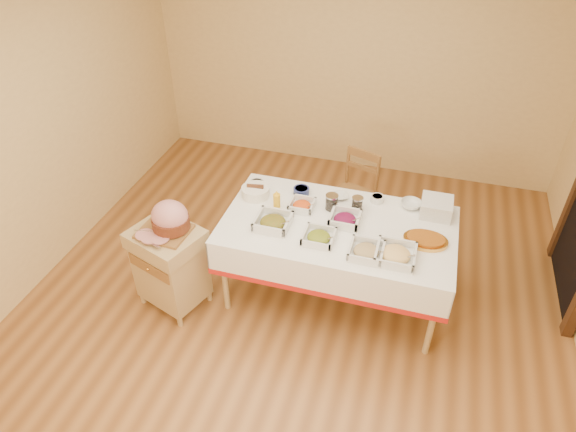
% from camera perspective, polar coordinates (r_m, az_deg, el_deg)
% --- Properties ---
extents(room_shell, '(5.00, 5.00, 5.00)m').
position_cam_1_polar(room_shell, '(3.55, 0.37, 3.97)').
color(room_shell, '#955D2E').
rests_on(room_shell, ground).
extents(dining_table, '(1.82, 1.02, 0.76)m').
position_cam_1_polar(dining_table, '(4.15, 5.49, -2.67)').
color(dining_table, tan).
rests_on(dining_table, ground).
extents(butcher_cart, '(0.64, 0.59, 0.75)m').
position_cam_1_polar(butcher_cart, '(4.28, -12.95, -5.20)').
color(butcher_cart, tan).
rests_on(butcher_cart, ground).
extents(dining_chair, '(0.47, 0.46, 0.84)m').
position_cam_1_polar(dining_chair, '(5.00, 7.40, 2.57)').
color(dining_chair, brown).
rests_on(dining_chair, ground).
extents(ham_on_board, '(0.41, 0.39, 0.27)m').
position_cam_1_polar(ham_on_board, '(4.01, -13.07, -0.38)').
color(ham_on_board, brown).
rests_on(ham_on_board, butcher_cart).
extents(serving_dish_a, '(0.27, 0.27, 0.12)m').
position_cam_1_polar(serving_dish_a, '(3.99, -1.68, -0.65)').
color(serving_dish_a, silver).
rests_on(serving_dish_a, dining_table).
extents(serving_dish_b, '(0.23, 0.23, 0.09)m').
position_cam_1_polar(serving_dish_b, '(3.86, 3.44, -2.34)').
color(serving_dish_b, silver).
rests_on(serving_dish_b, dining_table).
extents(serving_dish_c, '(0.25, 0.25, 0.10)m').
position_cam_1_polar(serving_dish_c, '(3.77, 8.70, -3.87)').
color(serving_dish_c, silver).
rests_on(serving_dish_c, dining_table).
extents(serving_dish_d, '(0.29, 0.29, 0.11)m').
position_cam_1_polar(serving_dish_d, '(3.78, 11.87, -4.18)').
color(serving_dish_d, silver).
rests_on(serving_dish_d, dining_table).
extents(serving_dish_e, '(0.21, 0.20, 0.09)m').
position_cam_1_polar(serving_dish_e, '(4.18, 1.55, 1.22)').
color(serving_dish_e, silver).
rests_on(serving_dish_e, dining_table).
extents(serving_dish_f, '(0.24, 0.23, 0.11)m').
position_cam_1_polar(serving_dish_f, '(4.05, 6.35, -0.32)').
color(serving_dish_f, silver).
rests_on(serving_dish_f, dining_table).
extents(small_bowl_left, '(0.13, 0.13, 0.06)m').
position_cam_1_polar(small_bowl_left, '(4.43, -3.49, 3.53)').
color(small_bowl_left, silver).
rests_on(small_bowl_left, dining_table).
extents(small_bowl_mid, '(0.14, 0.14, 0.06)m').
position_cam_1_polar(small_bowl_mid, '(4.35, 1.49, 2.84)').
color(small_bowl_mid, navy).
rests_on(small_bowl_mid, dining_table).
extents(small_bowl_right, '(0.11, 0.11, 0.05)m').
position_cam_1_polar(small_bowl_right, '(4.32, 9.88, 1.94)').
color(small_bowl_right, silver).
rests_on(small_bowl_right, dining_table).
extents(bowl_white_imported, '(0.18, 0.18, 0.03)m').
position_cam_1_polar(bowl_white_imported, '(4.33, 5.81, 2.19)').
color(bowl_white_imported, silver).
rests_on(bowl_white_imported, dining_table).
extents(bowl_small_imported, '(0.19, 0.19, 0.05)m').
position_cam_1_polar(bowl_small_imported, '(4.31, 13.52, 1.27)').
color(bowl_small_imported, silver).
rests_on(bowl_small_imported, dining_table).
extents(preserve_jar_left, '(0.11, 0.11, 0.13)m').
position_cam_1_polar(preserve_jar_left, '(4.17, 4.87, 1.47)').
color(preserve_jar_left, silver).
rests_on(preserve_jar_left, dining_table).
extents(preserve_jar_right, '(0.09, 0.09, 0.12)m').
position_cam_1_polar(preserve_jar_right, '(4.19, 7.69, 1.31)').
color(preserve_jar_right, silver).
rests_on(preserve_jar_right, dining_table).
extents(mustard_bottle, '(0.06, 0.06, 0.18)m').
position_cam_1_polar(mustard_bottle, '(4.14, -1.26, 1.67)').
color(mustard_bottle, yellow).
rests_on(mustard_bottle, dining_table).
extents(bread_basket, '(0.24, 0.24, 0.10)m').
position_cam_1_polar(bread_basket, '(4.32, -3.64, 2.73)').
color(bread_basket, white).
rests_on(bread_basket, dining_table).
extents(plate_stack, '(0.24, 0.24, 0.13)m').
position_cam_1_polar(plate_stack, '(4.26, 16.15, 0.94)').
color(plate_stack, silver).
rests_on(plate_stack, dining_table).
extents(brass_platter, '(0.33, 0.24, 0.04)m').
position_cam_1_polar(brass_platter, '(3.98, 15.04, -2.58)').
color(brass_platter, gold).
rests_on(brass_platter, dining_table).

